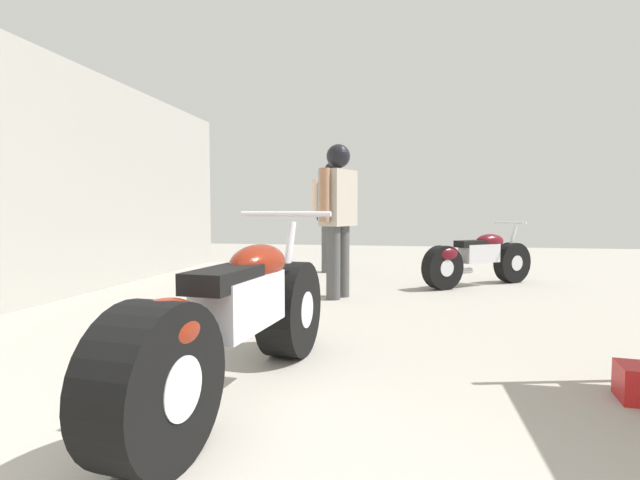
# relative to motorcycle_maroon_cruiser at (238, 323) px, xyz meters

# --- Properties ---
(ground_plane) EXTENTS (18.45, 18.45, 0.00)m
(ground_plane) POSITION_rel_motorcycle_maroon_cruiser_xyz_m (0.13, 2.03, -0.40)
(ground_plane) COLOR #9E998E
(garage_partition_left) EXTENTS (0.08, 8.46, 2.70)m
(garage_partition_left) POSITION_rel_motorcycle_maroon_cruiser_xyz_m (-2.96, 2.03, 0.95)
(garage_partition_left) COLOR #A3A099
(garage_partition_left) RESTS_ON ground_plane
(motorcycle_maroon_cruiser) EXTENTS (0.63, 2.12, 0.99)m
(motorcycle_maroon_cruiser) POSITION_rel_motorcycle_maroon_cruiser_xyz_m (0.00, 0.00, 0.00)
(motorcycle_maroon_cruiser) COLOR black
(motorcycle_maroon_cruiser) RESTS_ON ground_plane
(motorcycle_black_naked) EXTENTS (1.53, 1.24, 0.85)m
(motorcycle_black_naked) POSITION_rel_motorcycle_maroon_cruiser_xyz_m (1.77, 4.11, -0.04)
(motorcycle_black_naked) COLOR black
(motorcycle_black_naked) RESTS_ON ground_plane
(mechanic_in_blue) EXTENTS (0.40, 0.67, 1.74)m
(mechanic_in_blue) POSITION_rel_motorcycle_maroon_cruiser_xyz_m (0.10, 2.93, 0.64)
(mechanic_in_blue) COLOR #4C4C4C
(mechanic_in_blue) RESTS_ON ground_plane
(mechanic_with_helmet) EXTENTS (0.67, 0.44, 1.79)m
(mechanic_with_helmet) POSITION_rel_motorcycle_maroon_cruiser_xyz_m (-0.32, 5.15, 0.67)
(mechanic_with_helmet) COLOR #4C4C4C
(mechanic_with_helmet) RESTS_ON ground_plane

